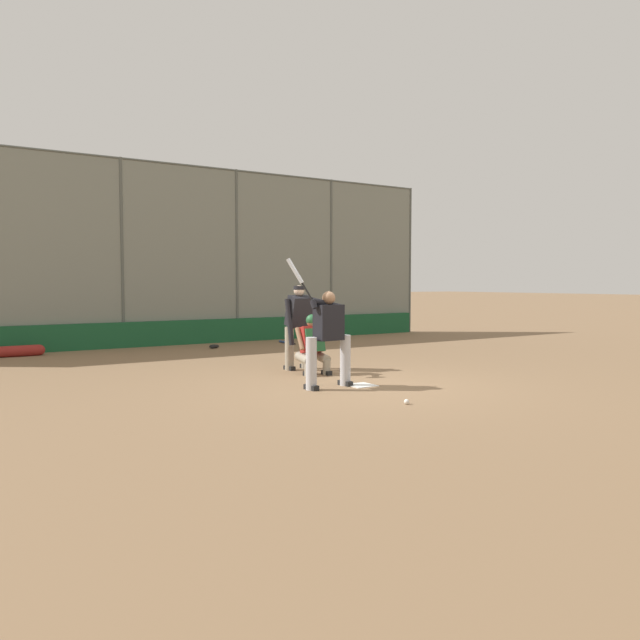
% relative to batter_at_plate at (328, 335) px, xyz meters
% --- Properties ---
extents(ground_plane, '(160.00, 160.00, 0.00)m').
position_rel_batter_at_plate_xyz_m(ground_plane, '(-0.58, 0.12, -0.86)').
color(ground_plane, '#846647').
extents(home_plate_marker, '(0.43, 0.43, 0.01)m').
position_rel_batter_at_plate_xyz_m(home_plate_marker, '(-0.58, 0.12, -0.85)').
color(home_plate_marker, white).
rests_on(home_plate_marker, ground_plane).
extents(backstop_fence, '(16.56, 0.08, 4.97)m').
position_rel_batter_at_plate_xyz_m(backstop_fence, '(-0.58, -8.20, 1.72)').
color(backstop_fence, '#515651').
rests_on(backstop_fence, ground_plane).
extents(padding_wall, '(16.15, 0.18, 0.67)m').
position_rel_batter_at_plate_xyz_m(padding_wall, '(-0.58, -8.10, -0.52)').
color(padding_wall, '#19512D').
rests_on(padding_wall, ground_plane).
extents(bleachers_beyond, '(11.54, 3.05, 1.80)m').
position_rel_batter_at_plate_xyz_m(bleachers_beyond, '(-1.73, -11.06, -0.27)').
color(bleachers_beyond, slate).
rests_on(bleachers_beyond, ground_plane).
extents(batter_at_plate, '(1.04, 0.57, 2.11)m').
position_rel_batter_at_plate_xyz_m(batter_at_plate, '(0.00, 0.00, 0.00)').
color(batter_at_plate, '#B7B7BC').
rests_on(batter_at_plate, ground_plane).
extents(catcher_behind_plate, '(0.60, 0.71, 1.12)m').
position_rel_batter_at_plate_xyz_m(catcher_behind_plate, '(-0.58, -1.37, -0.28)').
color(catcher_behind_plate, gray).
rests_on(catcher_behind_plate, ground_plane).
extents(umpire_home, '(0.68, 0.42, 1.66)m').
position_rel_batter_at_plate_xyz_m(umpire_home, '(-0.69, -2.09, 0.03)').
color(umpire_home, gray).
rests_on(umpire_home, ground_plane).
extents(spare_bat_near_backstop, '(0.07, 0.88, 0.07)m').
position_rel_batter_at_plate_xyz_m(spare_bat_near_backstop, '(-3.07, -6.84, -0.82)').
color(spare_bat_near_backstop, black).
rests_on(spare_bat_near_backstop, ground_plane).
extents(fielding_glove_on_dirt, '(0.28, 0.21, 0.10)m').
position_rel_batter_at_plate_xyz_m(fielding_glove_on_dirt, '(-0.85, -6.71, -0.81)').
color(fielding_glove_on_dirt, black).
rests_on(fielding_glove_on_dirt, ground_plane).
extents(baseball_loose, '(0.07, 0.07, 0.07)m').
position_rel_batter_at_plate_xyz_m(baseball_loose, '(-0.17, 1.76, -0.82)').
color(baseball_loose, white).
rests_on(baseball_loose, ground_plane).
extents(equipment_bag_dugout_side, '(1.18, 0.26, 0.26)m').
position_rel_batter_at_plate_xyz_m(equipment_bag_dugout_side, '(3.70, -7.45, -0.73)').
color(equipment_bag_dugout_side, maroon).
rests_on(equipment_bag_dugout_side, ground_plane).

